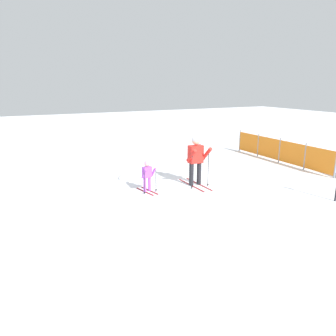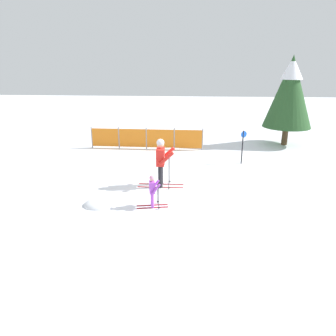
{
  "view_description": "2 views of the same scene",
  "coord_description": "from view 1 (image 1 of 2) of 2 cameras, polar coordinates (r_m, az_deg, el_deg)",
  "views": [
    {
      "loc": [
        8.93,
        -5.81,
        3.4
      ],
      "look_at": [
        -0.57,
        -1.03,
        0.64
      ],
      "focal_mm": 35.0,
      "sensor_mm": 36.0,
      "label": 1
    },
    {
      "loc": [
        0.76,
        -10.97,
        4.28
      ],
      "look_at": [
        0.04,
        -1.01,
        0.97
      ],
      "focal_mm": 35.0,
      "sensor_mm": 36.0,
      "label": 2
    }
  ],
  "objects": [
    {
      "name": "skier_child",
      "position": [
        10.48,
        -3.64,
        -1.06
      ],
      "size": [
        0.98,
        0.5,
        1.02
      ],
      "rotation": [
        0.0,
        0.0,
        0.18
      ],
      "color": "maroon",
      "rests_on": "ground_plane"
    },
    {
      "name": "safety_fence",
      "position": [
        15.22,
        18.87,
        2.93
      ],
      "size": [
        5.66,
        0.16,
        1.09
      ],
      "rotation": [
        0.0,
        0.0,
        -0.02
      ],
      "color": "gray",
      "rests_on": "ground_plane"
    },
    {
      "name": "ground_plane",
      "position": [
        11.19,
        6.04,
        -3.24
      ],
      "size": [
        60.0,
        60.0,
        0.0
      ],
      "primitive_type": "plane",
      "color": "white"
    },
    {
      "name": "skier_adult",
      "position": [
        11.06,
        4.89,
        2.08
      ],
      "size": [
        1.62,
        0.72,
        1.72
      ],
      "rotation": [
        0.0,
        0.0,
        0.01
      ],
      "color": "maroon",
      "rests_on": "ground_plane"
    },
    {
      "name": "snow_mound",
      "position": [
        12.12,
        -6.7,
        -1.85
      ],
      "size": [
        0.98,
        0.84,
        0.39
      ],
      "primitive_type": "ellipsoid",
      "color": "white",
      "rests_on": "ground_plane"
    }
  ]
}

